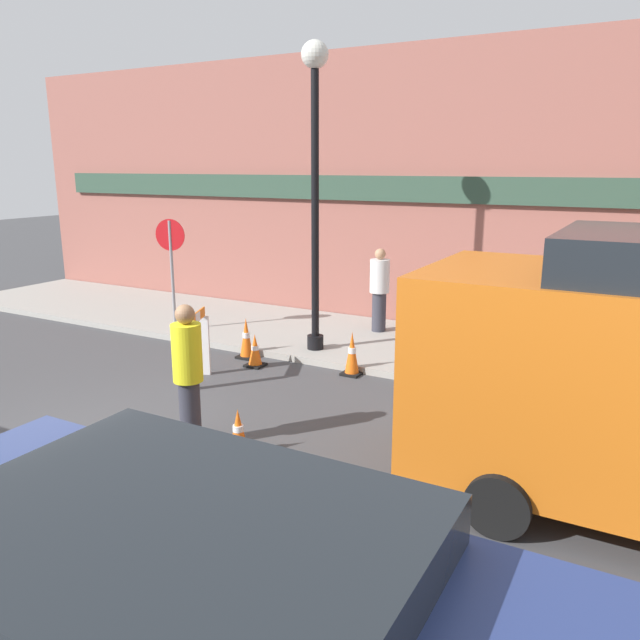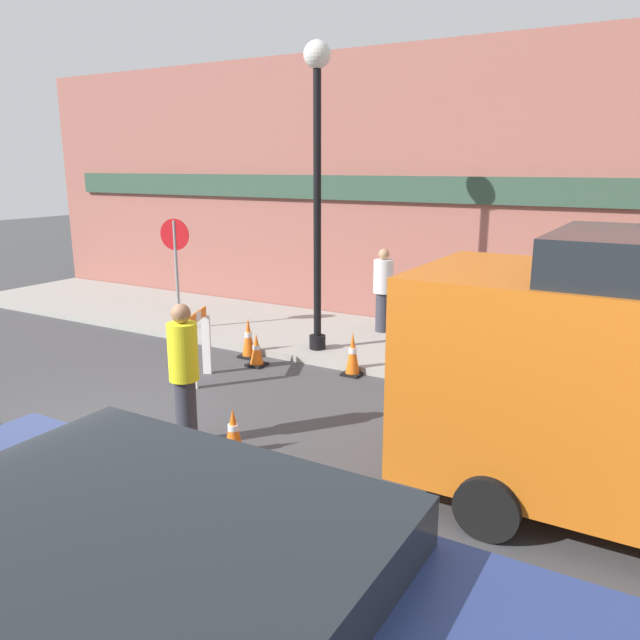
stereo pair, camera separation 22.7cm
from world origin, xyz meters
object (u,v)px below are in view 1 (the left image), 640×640
stop_sign (171,256)px  person_pedestrian (379,288)px  person_worker (188,371)px  streetlamp_post (315,158)px

stop_sign → person_pedestrian: bearing=-166.4°
person_worker → person_pedestrian: (-0.01, 5.56, 0.04)m
stop_sign → person_pedestrian: stop_sign is taller
stop_sign → person_pedestrian: 4.03m
streetlamp_post → person_worker: streetlamp_post is taller
stop_sign → person_worker: bearing=119.7°
person_pedestrian → stop_sign: bearing=46.5°
stop_sign → person_worker: stop_sign is taller
streetlamp_post → person_worker: 4.63m
streetlamp_post → person_pedestrian: bearing=73.7°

